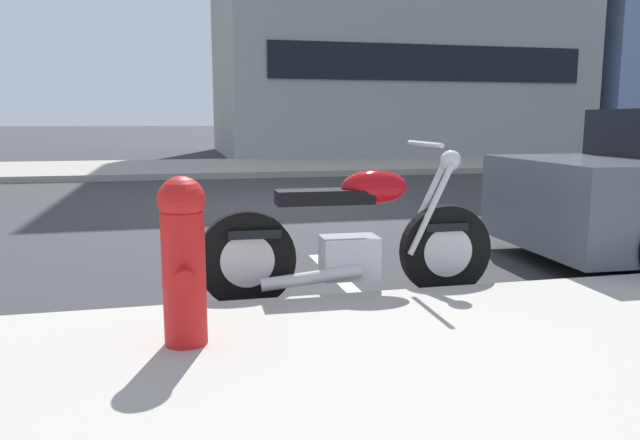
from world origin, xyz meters
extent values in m
plane|color=#333335|center=(0.00, 0.00, 0.00)|extent=(260.00, 260.00, 0.00)
cube|color=gray|center=(12.00, 7.36, 0.07)|extent=(120.00, 5.00, 0.14)
cube|color=silver|center=(0.00, -4.26, 0.00)|extent=(0.12, 2.20, 0.01)
cylinder|color=black|center=(0.63, -4.70, 0.34)|extent=(0.68, 0.13, 0.67)
cylinder|color=silver|center=(0.63, -4.70, 0.34)|extent=(0.37, 0.13, 0.37)
cylinder|color=black|center=(-0.82, -4.66, 0.34)|extent=(0.68, 0.13, 0.67)
cylinder|color=silver|center=(-0.82, -4.66, 0.34)|extent=(0.37, 0.13, 0.37)
cube|color=silver|center=(-0.09, -4.68, 0.32)|extent=(0.41, 0.27, 0.30)
cube|color=black|center=(-0.27, -4.67, 0.76)|extent=(0.69, 0.24, 0.10)
ellipsoid|color=#B20C14|center=(0.09, -4.68, 0.82)|extent=(0.49, 0.25, 0.24)
cube|color=black|center=(-0.77, -4.66, 0.52)|extent=(0.37, 0.19, 0.06)
cube|color=black|center=(0.61, -4.70, 0.52)|extent=(0.32, 0.17, 0.06)
cylinder|color=silver|center=(0.49, -4.63, 0.65)|extent=(0.34, 0.05, 0.65)
cylinder|color=silver|center=(0.48, -4.77, 0.65)|extent=(0.34, 0.05, 0.65)
cylinder|color=silver|center=(0.45, -4.70, 1.12)|extent=(0.05, 0.62, 0.04)
sphere|color=silver|center=(0.65, -4.70, 1.00)|extent=(0.15, 0.15, 0.15)
cylinder|color=silver|center=(-0.40, -4.81, 0.22)|extent=(0.71, 0.11, 0.16)
cylinder|color=black|center=(2.47, -3.27, 0.31)|extent=(0.63, 0.24, 0.62)
cylinder|color=red|center=(-1.26, -5.68, 0.48)|extent=(0.22, 0.22, 0.69)
sphere|color=red|center=(-1.26, -5.68, 0.89)|extent=(0.24, 0.24, 0.24)
cylinder|color=red|center=(-1.26, -5.54, 0.52)|extent=(0.10, 0.08, 0.10)
cylinder|color=red|center=(-1.26, -5.82, 0.52)|extent=(0.10, 0.08, 0.10)
cube|color=black|center=(6.64, 9.63, 3.04)|extent=(10.33, 0.06, 1.10)
camera|label=1|loc=(-1.29, -8.82, 1.28)|focal=34.71mm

